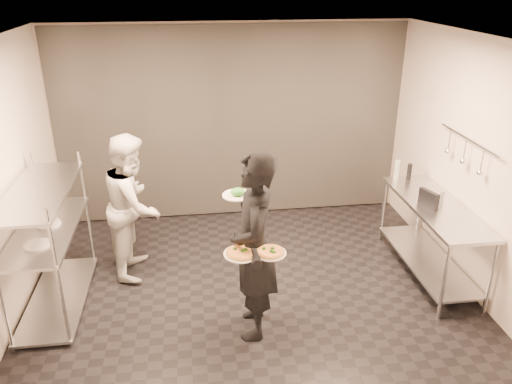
{
  "coord_description": "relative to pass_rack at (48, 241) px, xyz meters",
  "views": [
    {
      "loc": [
        -0.59,
        -4.88,
        3.38
      ],
      "look_at": [
        0.11,
        0.24,
        1.1
      ],
      "focal_mm": 35.0,
      "sensor_mm": 36.0,
      "label": 1
    }
  ],
  "objects": [
    {
      "name": "room_shell",
      "position": [
        2.15,
        1.18,
        0.63
      ],
      "size": [
        5.0,
        4.0,
        2.8
      ],
      "color": "black",
      "rests_on": "ground"
    },
    {
      "name": "pass_rack",
      "position": [
        0.0,
        0.0,
        0.0
      ],
      "size": [
        0.6,
        1.6,
        1.5
      ],
      "color": "silver",
      "rests_on": "ground"
    },
    {
      "name": "prep_counter",
      "position": [
        4.33,
        0.0,
        -0.14
      ],
      "size": [
        0.6,
        1.8,
        0.92
      ],
      "color": "silver",
      "rests_on": "ground"
    },
    {
      "name": "utensil_rail",
      "position": [
        4.58,
        0.0,
        0.78
      ],
      "size": [
        0.07,
        1.2,
        0.31
      ],
      "color": "silver",
      "rests_on": "room_shell"
    },
    {
      "name": "waiter",
      "position": [
        2.1,
        -0.75,
        0.19
      ],
      "size": [
        0.53,
        0.74,
        1.92
      ],
      "primitive_type": "imported",
      "rotation": [
        0.0,
        0.0,
        -1.67
      ],
      "color": "black",
      "rests_on": "ground"
    },
    {
      "name": "chef",
      "position": [
        0.85,
        0.58,
        0.1
      ],
      "size": [
        0.74,
        0.91,
        1.73
      ],
      "primitive_type": "imported",
      "rotation": [
        0.0,
        0.0,
        1.46
      ],
      "color": "beige",
      "rests_on": "ground"
    },
    {
      "name": "pizza_plate_near",
      "position": [
        1.96,
        -0.93,
        0.25
      ],
      "size": [
        0.34,
        0.34,
        0.05
      ],
      "color": "silver",
      "rests_on": "waiter"
    },
    {
      "name": "pizza_plate_far",
      "position": [
        2.23,
        -0.97,
        0.26
      ],
      "size": [
        0.3,
        0.3,
        0.05
      ],
      "color": "silver",
      "rests_on": "waiter"
    },
    {
      "name": "salad_plate",
      "position": [
        1.98,
        -0.46,
        0.64
      ],
      "size": [
        0.3,
        0.3,
        0.07
      ],
      "color": "silver",
      "rests_on": "waiter"
    },
    {
      "name": "pos_monitor",
      "position": [
        4.21,
        -0.03,
        0.25
      ],
      "size": [
        0.14,
        0.27,
        0.19
      ],
      "primitive_type": "cube",
      "rotation": [
        0.0,
        0.0,
        0.34
      ],
      "color": "black",
      "rests_on": "prep_counter"
    },
    {
      "name": "bottle_green",
      "position": [
        4.17,
        0.8,
        0.28
      ],
      "size": [
        0.07,
        0.07,
        0.26
      ],
      "primitive_type": "cylinder",
      "color": "gray",
      "rests_on": "prep_counter"
    },
    {
      "name": "bottle_clear",
      "position": [
        4.38,
        -0.0,
        0.24
      ],
      "size": [
        0.05,
        0.05,
        0.17
      ],
      "primitive_type": "cylinder",
      "color": "gray",
      "rests_on": "prep_counter"
    },
    {
      "name": "bottle_dark",
      "position": [
        4.34,
        0.8,
        0.25
      ],
      "size": [
        0.06,
        0.06,
        0.2
      ],
      "primitive_type": "cylinder",
      "color": "black",
      "rests_on": "prep_counter"
    }
  ]
}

